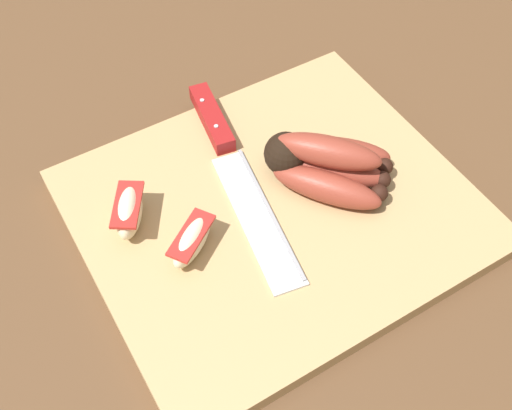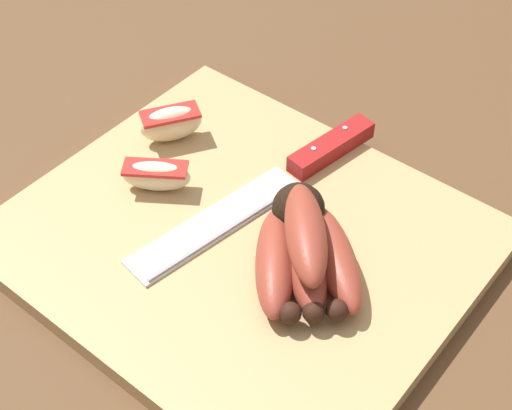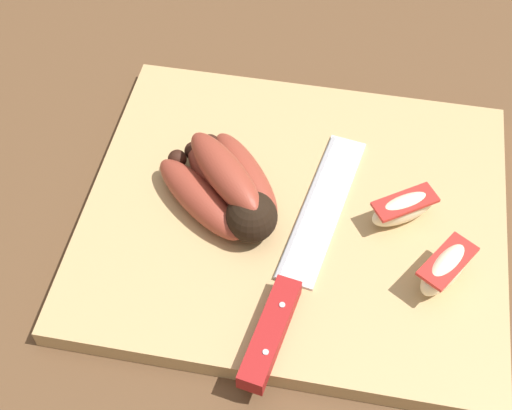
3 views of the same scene
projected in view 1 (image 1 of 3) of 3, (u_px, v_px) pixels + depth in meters
ground_plane at (277, 220)px, 0.65m from camera, size 6.00×6.00×0.00m
cutting_board at (277, 209)px, 0.65m from camera, size 0.39×0.34×0.02m
banana_bunch at (325, 164)px, 0.65m from camera, size 0.14×0.14×0.06m
chefs_knife at (225, 150)px, 0.68m from camera, size 0.08×0.28×0.02m
apple_wedge_near at (192, 240)px, 0.60m from camera, size 0.07×0.05×0.03m
apple_wedge_middle at (129, 211)px, 0.61m from camera, size 0.05×0.07×0.04m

